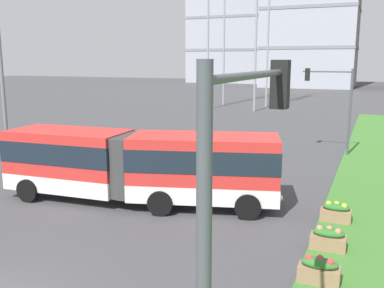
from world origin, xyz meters
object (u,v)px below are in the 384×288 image
at_px(flower_planter_2, 328,238).
at_px(flower_planter_3, 336,212).
at_px(articulated_bus, 139,165).
at_px(traffic_light_near_right, 240,210).
at_px(streetlight_left, 1,71).
at_px(traffic_light_far_right, 334,96).
at_px(flower_planter_1, 319,270).

distance_m(flower_planter_2, flower_planter_3, 2.65).
bearing_deg(articulated_bus, traffic_light_near_right, -54.09).
relative_size(flower_planter_2, streetlight_left, 0.11).
xyz_separation_m(articulated_bus, traffic_light_far_right, (6.57, 13.30, 2.13)).
bearing_deg(flower_planter_2, streetlight_left, 170.85).
bearing_deg(flower_planter_1, flower_planter_2, 90.00).
bearing_deg(traffic_light_far_right, flower_planter_3, -83.56).
xyz_separation_m(flower_planter_3, traffic_light_near_right, (-0.40, -11.23, 3.69)).
height_order(articulated_bus, streetlight_left, streetlight_left).
bearing_deg(flower_planter_2, flower_planter_1, -90.00).
xyz_separation_m(traffic_light_near_right, streetlight_left, (-15.63, 11.16, 1.38)).
bearing_deg(streetlight_left, traffic_light_far_right, 40.82).
relative_size(flower_planter_1, traffic_light_far_right, 0.20).
height_order(articulated_bus, traffic_light_far_right, traffic_light_far_right).
height_order(flower_planter_3, streetlight_left, streetlight_left).
height_order(articulated_bus, flower_planter_3, articulated_bus).
bearing_deg(flower_planter_2, flower_planter_3, 90.00).
bearing_deg(flower_planter_3, flower_planter_2, -90.00).
height_order(flower_planter_1, flower_planter_3, same).
relative_size(articulated_bus, traffic_light_far_right, 2.17).
xyz_separation_m(traffic_light_far_right, traffic_light_near_right, (1.02, -23.78, 0.33)).
height_order(flower_planter_1, streetlight_left, streetlight_left).
xyz_separation_m(flower_planter_2, traffic_light_near_right, (-0.40, -8.57, 3.69)).
distance_m(articulated_bus, traffic_light_far_right, 14.98).
xyz_separation_m(flower_planter_3, traffic_light_far_right, (-1.42, 12.55, 3.36)).
relative_size(flower_planter_2, flower_planter_3, 1.00).
relative_size(articulated_bus, traffic_light_near_right, 2.00).
relative_size(traffic_light_far_right, streetlight_left, 0.55).
relative_size(flower_planter_1, traffic_light_near_right, 0.18).
xyz_separation_m(traffic_light_far_right, streetlight_left, (-14.61, -12.62, 1.72)).
relative_size(flower_planter_1, flower_planter_3, 1.00).
bearing_deg(flower_planter_1, streetlight_left, 163.08).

